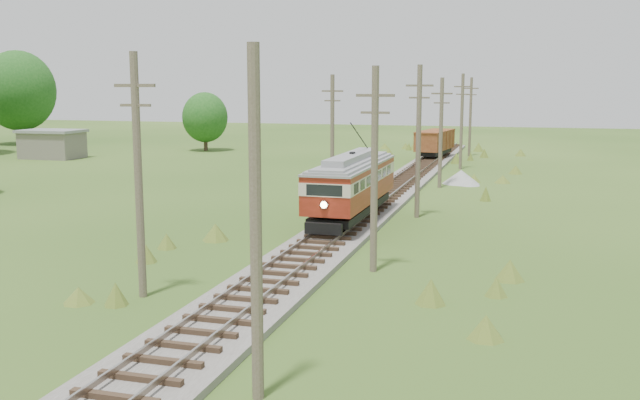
% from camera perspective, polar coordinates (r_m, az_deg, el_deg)
% --- Properties ---
extents(railbed_main, '(3.60, 96.00, 0.57)m').
position_cam_1_polar(railbed_main, '(46.42, 4.39, -0.31)').
color(railbed_main, '#605B54').
rests_on(railbed_main, ground).
extents(streetcar, '(2.73, 11.54, 5.25)m').
position_cam_1_polar(streetcar, '(40.03, 2.59, 1.50)').
color(streetcar, black).
rests_on(streetcar, ground).
extents(gondola, '(3.50, 7.99, 2.57)m').
position_cam_1_polar(gondola, '(76.40, 9.17, 4.63)').
color(gondola, black).
rests_on(gondola, ground).
extents(gravel_pile, '(3.06, 3.25, 1.11)m').
position_cam_1_polar(gravel_pile, '(58.11, 11.31, 1.77)').
color(gravel_pile, gray).
rests_on(gravel_pile, ground).
extents(utility_pole_r_1, '(0.30, 0.30, 8.80)m').
position_cam_1_polar(utility_pole_r_1, '(17.35, -5.16, -2.18)').
color(utility_pole_r_1, brown).
rests_on(utility_pole_r_1, ground).
extents(utility_pole_r_2, '(1.60, 0.30, 8.60)m').
position_cam_1_polar(utility_pole_r_2, '(29.65, 4.38, 2.58)').
color(utility_pole_r_2, brown).
rests_on(utility_pole_r_2, ground).
extents(utility_pole_r_3, '(1.60, 0.30, 9.00)m').
position_cam_1_polar(utility_pole_r_3, '(42.40, 7.88, 4.77)').
color(utility_pole_r_3, brown).
rests_on(utility_pole_r_3, ground).
extents(utility_pole_r_4, '(1.60, 0.30, 8.40)m').
position_cam_1_polar(utility_pole_r_4, '(55.31, 9.65, 5.41)').
color(utility_pole_r_4, brown).
rests_on(utility_pole_r_4, ground).
extents(utility_pole_r_5, '(1.60, 0.30, 8.90)m').
position_cam_1_polar(utility_pole_r_5, '(68.17, 11.27, 6.26)').
color(utility_pole_r_5, brown).
rests_on(utility_pole_r_5, ground).
extents(utility_pole_r_6, '(1.60, 0.30, 8.70)m').
position_cam_1_polar(utility_pole_r_6, '(81.14, 11.94, 6.60)').
color(utility_pole_r_6, brown).
rests_on(utility_pole_r_6, ground).
extents(utility_pole_l_a, '(1.60, 0.30, 9.00)m').
position_cam_1_polar(utility_pole_l_a, '(26.73, -14.34, 2.05)').
color(utility_pole_l_a, brown).
rests_on(utility_pole_l_a, ground).
extents(utility_pole_l_b, '(1.60, 0.30, 8.60)m').
position_cam_1_polar(utility_pole_l_b, '(52.79, 0.99, 5.48)').
color(utility_pole_l_b, brown).
rests_on(utility_pole_l_b, ground).
extents(tree_left_5, '(9.66, 9.66, 12.44)m').
position_cam_1_polar(tree_left_5, '(103.94, -22.98, 8.06)').
color(tree_left_5, '#38281C').
rests_on(tree_left_5, ground).
extents(tree_mid_a, '(5.46, 5.46, 7.03)m').
position_cam_1_polar(tree_mid_a, '(87.31, -9.18, 6.55)').
color(tree_mid_a, '#38281C').
rests_on(tree_mid_a, ground).
extents(shed, '(6.40, 4.40, 3.10)m').
position_cam_1_polar(shed, '(82.50, -20.63, 4.23)').
color(shed, slate).
rests_on(shed, ground).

